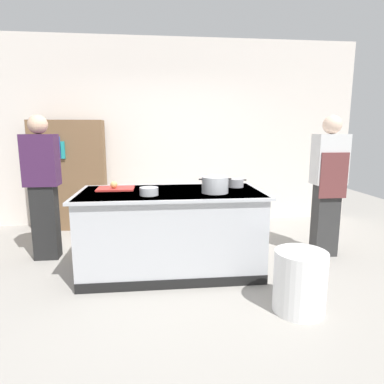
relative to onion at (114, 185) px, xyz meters
The scene contains 12 objects.
ground_plane 1.15m from the onion, 13.06° to the right, with size 10.00×10.00×0.00m, color #9E9991.
back_wall 2.12m from the onion, 72.58° to the left, with size 6.40×0.12×3.00m, color silver.
counter_island 0.80m from the onion, 13.10° to the right, with size 1.98×0.98×0.90m.
cutting_board 0.06m from the onion, 67.25° to the left, with size 0.40×0.28×0.02m, color red.
onion is the anchor object (origin of this frame).
stock_pot 1.11m from the onion, 14.60° to the right, with size 0.34×0.28×0.17m.
sauce_pan 1.37m from the onion, ahead, with size 0.25×0.18×0.09m.
mixing_bowl 0.52m from the onion, 41.48° to the right, with size 0.19×0.19×0.08m, color #B7BABF.
trash_bin 2.11m from the onion, 33.39° to the right, with size 0.44×0.44×0.54m, color white.
person_chef 2.54m from the onion, ahead, with size 0.38×0.25×1.72m.
person_guest 0.96m from the onion, 155.72° to the left, with size 0.38×0.24×1.72m.
bookshelf 1.88m from the onion, 118.22° to the left, with size 1.10×0.31×1.70m.
Camera 1 is at (-0.15, -3.47, 1.54)m, focal length 30.80 mm.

